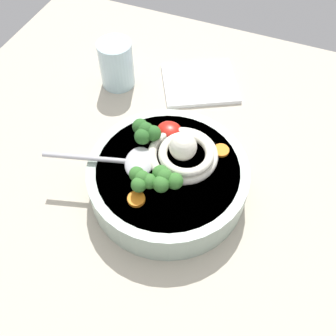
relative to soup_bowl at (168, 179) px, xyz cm
name	(u,v)px	position (x,y,z in cm)	size (l,w,h in cm)	color
table_slab	(168,208)	(0.79, -2.12, -5.18)	(98.24, 98.24, 4.24)	#BCB29E
soup_bowl	(168,179)	(0.00, 0.00, 0.00)	(25.04, 25.04, 5.92)	#9EB2A3
noodle_pile	(184,153)	(1.56, 2.51, 4.37)	(12.05, 11.81, 4.84)	silver
soup_spoon	(130,162)	(-5.55, -1.57, 3.66)	(17.48, 7.96, 1.60)	#B7B7BC
chili_sauce_dollop	(169,130)	(-2.36, 6.48, 3.77)	(4.04, 3.63, 1.82)	red
broccoli_floret_front	(166,179)	(1.18, -3.54, 5.23)	(4.79, 4.12, 3.78)	#7A9E60
broccoli_floret_beside_noodles	(142,180)	(-2.11, -4.79, 5.04)	(4.40, 3.79, 3.48)	#7A9E60
broccoli_floret_near_spoon	(145,132)	(-5.19, 3.50, 5.30)	(4.93, 4.24, 3.90)	#7A9E60
carrot_slice_left	(221,150)	(6.52, 6.13, 3.08)	(2.52, 2.52, 0.45)	orange
carrot_slice_right	(136,199)	(-2.08, -7.00, 3.16)	(2.56, 2.56, 0.60)	orange
drinking_glass	(116,64)	(-18.98, 20.36, 1.63)	(6.64, 6.64, 9.38)	silver
folded_napkin	(200,83)	(-3.50, 26.03, -2.66)	(14.54, 12.75, 0.80)	white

